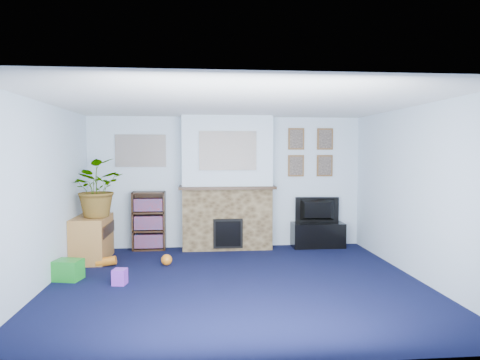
{
  "coord_description": "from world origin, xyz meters",
  "views": [
    {
      "loc": [
        -0.48,
        -5.62,
        1.76
      ],
      "look_at": [
        0.13,
        0.97,
        1.32
      ],
      "focal_mm": 32.0,
      "sensor_mm": 36.0,
      "label": 1
    }
  ],
  "objects": [
    {
      "name": "wall_right",
      "position": [
        2.5,
        0.0,
        1.2
      ],
      "size": [
        0.04,
        4.5,
        2.4
      ],
      "primitive_type": "cube",
      "color": "silver",
      "rests_on": "ground"
    },
    {
      "name": "wall_front",
      "position": [
        0.0,
        -2.25,
        1.2
      ],
      "size": [
        5.0,
        0.04,
        2.4
      ],
      "primitive_type": "cube",
      "color": "silver",
      "rests_on": "ground"
    },
    {
      "name": "bookshelf",
      "position": [
        -1.4,
        2.11,
        0.5
      ],
      "size": [
        0.58,
        0.28,
        1.05
      ],
      "color": "black",
      "rests_on": "ground"
    },
    {
      "name": "toy_tube",
      "position": [
        -1.94,
        1.04,
        0.07
      ],
      "size": [
        0.31,
        0.14,
        0.18
      ],
      "primitive_type": "cylinder",
      "rotation": [
        0.0,
        1.43,
        0.0
      ],
      "color": "orange",
      "rests_on": "ground"
    },
    {
      "name": "mantel_teddy",
      "position": [
        -0.49,
        2.0,
        1.22
      ],
      "size": [
        0.13,
        0.13,
        0.13
      ],
      "primitive_type": "sphere",
      "color": "gray",
      "rests_on": "chimney_breast"
    },
    {
      "name": "sideboard",
      "position": [
        -2.24,
        1.44,
        0.35
      ],
      "size": [
        0.51,
        0.92,
        0.71
      ],
      "primitive_type": "cube",
      "color": "#A56E34",
      "rests_on": "ground"
    },
    {
      "name": "collage_main",
      "position": [
        0.0,
        1.84,
        1.78
      ],
      "size": [
        1.0,
        0.03,
        0.68
      ],
      "primitive_type": "cube",
      "color": "gray",
      "rests_on": "chimney_breast"
    },
    {
      "name": "floor",
      "position": [
        0.0,
        0.0,
        0.0
      ],
      "size": [
        5.0,
        4.5,
        0.01
      ],
      "primitive_type": "cube",
      "color": "black",
      "rests_on": "ground"
    },
    {
      "name": "toy_block",
      "position": [
        -1.56,
        0.08,
        0.11
      ],
      "size": [
        0.2,
        0.2,
        0.21
      ],
      "primitive_type": "cube",
      "rotation": [
        0.0,
        0.0,
        -0.17
      ],
      "color": "purple",
      "rests_on": "ground"
    },
    {
      "name": "portrait_bl",
      "position": [
        1.3,
        2.23,
        1.5
      ],
      "size": [
        0.3,
        0.03,
        0.4
      ],
      "primitive_type": "cube",
      "color": "brown",
      "rests_on": "wall_back"
    },
    {
      "name": "portrait_tl",
      "position": [
        1.3,
        2.23,
        2.0
      ],
      "size": [
        0.3,
        0.03,
        0.4
      ],
      "primitive_type": "cube",
      "color": "brown",
      "rests_on": "wall_back"
    },
    {
      "name": "portrait_tr",
      "position": [
        1.85,
        2.23,
        2.0
      ],
      "size": [
        0.3,
        0.03,
        0.4
      ],
      "primitive_type": "cube",
      "color": "brown",
      "rests_on": "wall_back"
    },
    {
      "name": "ceiling",
      "position": [
        0.0,
        0.0,
        2.4
      ],
      "size": [
        5.0,
        4.5,
        0.01
      ],
      "primitive_type": "cube",
      "color": "white",
      "rests_on": "wall_back"
    },
    {
      "name": "wall_left",
      "position": [
        -2.5,
        0.0,
        1.2
      ],
      "size": [
        0.04,
        4.5,
        2.4
      ],
      "primitive_type": "cube",
      "color": "silver",
      "rests_on": "ground"
    },
    {
      "name": "wall_back",
      "position": [
        0.0,
        2.25,
        1.2
      ],
      "size": [
        5.0,
        0.04,
        2.4
      ],
      "primitive_type": "cube",
      "color": "silver",
      "rests_on": "ground"
    },
    {
      "name": "mantel_clock",
      "position": [
        -0.03,
        2.0,
        1.22
      ],
      "size": [
        0.11,
        0.06,
        0.15
      ],
      "primitive_type": "cube",
      "color": "gold",
      "rests_on": "chimney_breast"
    },
    {
      "name": "toy_ball",
      "position": [
        -1.01,
        0.99,
        0.09
      ],
      "size": [
        0.17,
        0.17,
        0.17
      ],
      "primitive_type": "sphere",
      "color": "orange",
      "rests_on": "ground"
    },
    {
      "name": "chimney_breast",
      "position": [
        0.0,
        2.05,
        1.18
      ],
      "size": [
        1.72,
        0.5,
        2.4
      ],
      "color": "brown",
      "rests_on": "ground"
    },
    {
      "name": "tv_stand",
      "position": [
        1.68,
        2.03,
        0.22
      ],
      "size": [
        0.95,
        0.4,
        0.45
      ],
      "primitive_type": "cube",
      "color": "black",
      "rests_on": "ground"
    },
    {
      "name": "green_crate",
      "position": [
        -2.3,
        0.36,
        0.14
      ],
      "size": [
        0.4,
        0.35,
        0.28
      ],
      "primitive_type": "cube",
      "rotation": [
        0.0,
        0.0,
        -0.23
      ],
      "color": "#198C26",
      "rests_on": "ground"
    },
    {
      "name": "television",
      "position": [
        1.68,
        2.05,
        0.68
      ],
      "size": [
        0.82,
        0.18,
        0.47
      ],
      "primitive_type": "imported",
      "rotation": [
        0.0,
        0.0,
        3.06
      ],
      "color": "black",
      "rests_on": "tv_stand"
    },
    {
      "name": "potted_plant",
      "position": [
        -2.19,
        1.39,
        1.18
      ],
      "size": [
        1.11,
        1.1,
        0.93
      ],
      "primitive_type": "imported",
      "rotation": [
        0.0,
        0.0,
        2.45
      ],
      "color": "#26661E",
      "rests_on": "sideboard"
    },
    {
      "name": "portrait_br",
      "position": [
        1.85,
        2.23,
        1.5
      ],
      "size": [
        0.3,
        0.03,
        0.4
      ],
      "primitive_type": "cube",
      "color": "brown",
      "rests_on": "wall_back"
    },
    {
      "name": "collage_left",
      "position": [
        -1.55,
        2.23,
        1.78
      ],
      "size": [
        0.9,
        0.03,
        0.58
      ],
      "primitive_type": "cube",
      "color": "gray",
      "rests_on": "wall_back"
    },
    {
      "name": "mantel_can",
      "position": [
        0.65,
        2.0,
        1.21
      ],
      "size": [
        0.07,
        0.07,
        0.13
      ],
      "primitive_type": "cylinder",
      "color": "purple",
      "rests_on": "chimney_breast"
    },
    {
      "name": "mantel_candle",
      "position": [
        0.24,
        2.0,
        1.23
      ],
      "size": [
        0.05,
        0.05,
        0.16
      ],
      "primitive_type": "cylinder",
      "color": "#B2BFC6",
      "rests_on": "chimney_breast"
    }
  ]
}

